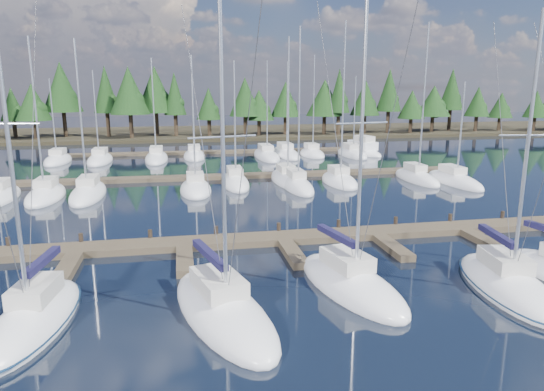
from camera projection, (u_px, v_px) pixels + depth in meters
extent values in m
plane|color=black|center=(253.00, 199.00, 41.61)|extent=(260.00, 260.00, 0.00)
cube|color=black|center=(209.00, 133.00, 99.06)|extent=(220.00, 30.00, 0.60)
cube|color=#493E2D|center=(282.00, 238.00, 30.07)|extent=(44.00, 2.00, 0.40)
cube|color=#493E2D|center=(67.00, 269.00, 24.99)|extent=(0.90, 4.00, 0.40)
cube|color=#493E2D|center=(185.00, 261.00, 26.09)|extent=(0.90, 4.00, 0.40)
cube|color=#493E2D|center=(293.00, 254.00, 27.19)|extent=(0.90, 4.00, 0.40)
cube|color=#493E2D|center=(393.00, 247.00, 28.30)|extent=(0.90, 4.00, 0.40)
cube|color=#493E2D|center=(485.00, 241.00, 29.40)|extent=(0.90, 4.00, 0.40)
cylinder|color=black|center=(8.00, 245.00, 28.03)|extent=(0.26, 0.26, 0.90)
cylinder|color=black|center=(81.00, 241.00, 28.77)|extent=(0.26, 0.26, 0.90)
cylinder|color=black|center=(150.00, 237.00, 29.50)|extent=(0.26, 0.26, 0.90)
cylinder|color=black|center=(216.00, 233.00, 30.24)|extent=(0.26, 0.26, 0.90)
cylinder|color=black|center=(279.00, 230.00, 30.97)|extent=(0.26, 0.26, 0.90)
cylinder|color=black|center=(339.00, 226.00, 31.71)|extent=(0.26, 0.26, 0.90)
cylinder|color=black|center=(396.00, 223.00, 32.44)|extent=(0.26, 0.26, 0.90)
cylinder|color=black|center=(450.00, 220.00, 33.18)|extent=(0.26, 0.26, 0.90)
cylinder|color=black|center=(502.00, 217.00, 33.91)|extent=(0.26, 0.26, 0.90)
cube|color=#493E2D|center=(239.00, 176.00, 51.15)|extent=(50.00, 1.80, 0.40)
cube|color=#493E2D|center=(222.00, 152.00, 70.32)|extent=(46.00, 1.80, 0.40)
ellipsoid|color=white|center=(35.00, 322.00, 19.40)|extent=(3.56, 7.91, 1.90)
cube|color=beige|center=(35.00, 290.00, 19.51)|extent=(1.72, 2.61, 0.70)
cylinder|color=silver|center=(8.00, 142.00, 17.44)|extent=(0.18, 0.18, 12.86)
cylinder|color=silver|center=(43.00, 265.00, 20.24)|extent=(0.56, 3.35, 0.12)
cube|color=black|center=(42.00, 261.00, 20.21)|extent=(0.77, 3.22, 0.30)
cylinder|color=silver|center=(6.00, 124.00, 17.30)|extent=(2.31, 0.37, 0.07)
cylinder|color=#3F3F44|center=(33.00, 140.00, 19.45)|extent=(0.57, 4.04, 13.17)
ellipsoid|color=#0B203A|center=(34.00, 320.00, 19.39)|extent=(3.70, 8.22, 0.18)
ellipsoid|color=white|center=(223.00, 313.00, 20.17)|extent=(5.28, 9.51, 1.90)
cube|color=beige|center=(218.00, 282.00, 20.30)|extent=(2.36, 3.22, 0.70)
cylinder|color=silver|center=(223.00, 153.00, 18.29)|extent=(0.20, 0.20, 11.87)
cylinder|color=silver|center=(209.00, 258.00, 21.09)|extent=(1.16, 3.87, 0.12)
cube|color=black|center=(209.00, 254.00, 21.06)|extent=(1.33, 3.75, 0.30)
cylinder|color=silver|center=(223.00, 137.00, 18.16)|extent=(2.63, 0.78, 0.07)
cylinder|color=#3F3F44|center=(243.00, 164.00, 16.62)|extent=(1.06, 3.78, 12.18)
cylinder|color=#3F3F44|center=(203.00, 149.00, 20.42)|extent=(1.29, 4.65, 12.18)
ellipsoid|color=white|center=(351.00, 286.00, 22.92)|extent=(4.55, 8.57, 1.90)
cube|color=beige|center=(347.00, 259.00, 23.02)|extent=(2.10, 2.88, 0.70)
cylinder|color=silver|center=(361.00, 137.00, 21.01)|extent=(0.19, 0.19, 12.44)
cylinder|color=silver|center=(337.00, 239.00, 23.73)|extent=(0.88, 3.53, 0.12)
cube|color=black|center=(337.00, 236.00, 23.70)|extent=(1.07, 3.42, 0.30)
cylinder|color=silver|center=(362.00, 123.00, 20.87)|extent=(2.55, 0.62, 0.07)
cylinder|color=#3F3F44|center=(386.00, 145.00, 19.47)|extent=(0.78, 3.46, 12.74)
cylinder|color=#3F3F44|center=(336.00, 136.00, 22.98)|extent=(0.95, 4.25, 12.75)
ellipsoid|color=white|center=(507.00, 287.00, 22.80)|extent=(4.11, 8.35, 1.90)
cube|color=beige|center=(505.00, 260.00, 22.92)|extent=(1.97, 2.77, 0.70)
cylinder|color=silver|center=(527.00, 149.00, 20.97)|extent=(0.18, 0.18, 11.51)
cylinder|color=silver|center=(497.00, 239.00, 23.70)|extent=(0.67, 3.49, 0.12)
cube|color=black|center=(497.00, 236.00, 23.66)|extent=(0.87, 3.37, 0.30)
cylinder|color=silver|center=(529.00, 135.00, 20.84)|extent=(2.58, 0.48, 0.07)
cylinder|color=#3F3F44|center=(503.00, 146.00, 23.06)|extent=(0.69, 4.22, 11.82)
ellipsoid|color=#0B203A|center=(507.00, 286.00, 22.78)|extent=(4.27, 8.68, 0.18)
ellipsoid|color=white|center=(46.00, 197.00, 41.72)|extent=(2.77, 8.16, 1.90)
cube|color=beige|center=(46.00, 182.00, 41.85)|extent=(1.52, 2.61, 0.70)
cylinder|color=silver|center=(36.00, 114.00, 39.80)|extent=(0.16, 0.16, 12.35)
ellipsoid|color=white|center=(88.00, 195.00, 42.50)|extent=(2.76, 9.23, 1.90)
cube|color=beige|center=(88.00, 180.00, 42.68)|extent=(1.52, 2.95, 0.70)
cylinder|color=silver|center=(80.00, 115.00, 40.54)|extent=(0.16, 0.16, 12.24)
ellipsoid|color=white|center=(196.00, 190.00, 44.31)|extent=(2.82, 7.30, 1.90)
cube|color=beige|center=(195.00, 177.00, 44.40)|extent=(1.55, 2.34, 0.70)
cylinder|color=silver|center=(193.00, 120.00, 42.57)|extent=(0.16, 0.16, 11.07)
ellipsoid|color=white|center=(235.00, 183.00, 47.49)|extent=(2.52, 8.44, 1.90)
cube|color=beige|center=(235.00, 171.00, 47.63)|extent=(1.38, 2.70, 0.70)
cylinder|color=silver|center=(235.00, 120.00, 45.72)|extent=(0.16, 0.16, 10.76)
ellipsoid|color=white|center=(297.00, 187.00, 45.87)|extent=(2.46, 8.34, 1.90)
cube|color=beige|center=(296.00, 174.00, 46.00)|extent=(1.35, 2.67, 0.70)
cylinder|color=silver|center=(299.00, 105.00, 43.80)|extent=(0.16, 0.16, 13.61)
ellipsoid|color=white|center=(287.00, 180.00, 48.96)|extent=(2.69, 9.32, 1.90)
cube|color=beige|center=(286.00, 168.00, 49.15)|extent=(1.48, 2.98, 0.70)
cylinder|color=silver|center=(288.00, 107.00, 46.91)|extent=(0.16, 0.16, 13.04)
ellipsoid|color=white|center=(339.00, 182.00, 48.12)|extent=(2.81, 7.49, 1.90)
cube|color=beige|center=(339.00, 170.00, 48.21)|extent=(1.55, 2.40, 0.70)
cylinder|color=silver|center=(343.00, 100.00, 46.01)|extent=(0.16, 0.16, 14.36)
ellipsoid|color=white|center=(416.00, 179.00, 49.69)|extent=(2.43, 8.47, 1.90)
cube|color=beige|center=(415.00, 167.00, 49.83)|extent=(1.34, 2.71, 0.70)
cylinder|color=silver|center=(424.00, 99.00, 47.52)|extent=(0.16, 0.16, 14.43)
ellipsoid|color=white|center=(454.00, 182.00, 48.34)|extent=(2.60, 9.35, 1.90)
cube|color=beige|center=(452.00, 169.00, 48.52)|extent=(1.43, 2.99, 0.70)
cylinder|color=silver|center=(461.00, 129.00, 46.73)|extent=(0.16, 0.16, 8.90)
ellipsoid|color=white|center=(58.00, 161.00, 61.78)|extent=(2.89, 8.65, 1.90)
cube|color=beige|center=(58.00, 151.00, 61.94)|extent=(1.59, 2.77, 0.70)
cylinder|color=silver|center=(53.00, 117.00, 60.16)|extent=(0.16, 0.16, 9.40)
ellipsoid|color=white|center=(100.00, 161.00, 62.17)|extent=(2.92, 9.39, 1.90)
cube|color=beige|center=(100.00, 151.00, 62.36)|extent=(1.61, 3.00, 0.70)
cylinder|color=silver|center=(96.00, 113.00, 60.41)|extent=(0.16, 0.16, 10.40)
ellipsoid|color=white|center=(157.00, 159.00, 63.79)|extent=(2.89, 10.61, 1.90)
cube|color=beige|center=(156.00, 149.00, 64.04)|extent=(1.59, 3.40, 0.70)
cylinder|color=silver|center=(154.00, 106.00, 61.79)|extent=(0.16, 0.16, 11.98)
ellipsoid|color=white|center=(194.00, 157.00, 65.86)|extent=(2.88, 8.30, 1.90)
cube|color=beige|center=(194.00, 147.00, 65.99)|extent=(1.58, 2.66, 0.70)
cylinder|color=silver|center=(193.00, 104.00, 63.92)|extent=(0.16, 0.16, 12.46)
ellipsoid|color=white|center=(266.00, 156.00, 66.10)|extent=(2.90, 11.67, 1.90)
cube|color=beige|center=(266.00, 147.00, 66.39)|extent=(1.59, 3.73, 0.70)
cylinder|color=silver|center=(267.00, 106.00, 64.07)|extent=(0.16, 0.16, 11.76)
ellipsoid|color=white|center=(286.00, 154.00, 68.20)|extent=(2.99, 11.60, 1.90)
cube|color=beige|center=(285.00, 145.00, 68.50)|extent=(1.64, 3.71, 0.70)
cylinder|color=silver|center=(287.00, 106.00, 66.18)|extent=(0.16, 0.16, 11.75)
ellipsoid|color=white|center=(312.00, 155.00, 67.80)|extent=(2.99, 7.34, 1.90)
cube|color=beige|center=(311.00, 146.00, 67.89)|extent=(1.64, 2.35, 0.70)
cylinder|color=silver|center=(314.00, 103.00, 65.89)|extent=(0.16, 0.16, 12.59)
ellipsoid|color=white|center=(352.00, 155.00, 67.62)|extent=(2.75, 9.29, 1.90)
cube|color=beige|center=(351.00, 146.00, 67.81)|extent=(1.51, 2.97, 0.70)
cylinder|color=silver|center=(355.00, 113.00, 65.92)|extent=(0.16, 0.16, 9.85)
ellipsoid|color=white|center=(362.00, 153.00, 69.81)|extent=(4.56, 9.05, 1.73)
cube|color=white|center=(363.00, 145.00, 69.56)|extent=(3.07, 5.10, 1.15)
cube|color=beige|center=(364.00, 139.00, 68.96)|extent=(2.16, 3.28, 0.87)
cylinder|color=silver|center=(360.00, 134.00, 70.00)|extent=(0.09, 0.09, 1.54)
cylinder|color=black|center=(15.00, 129.00, 85.97)|extent=(0.70, 0.70, 2.99)
cone|color=black|center=(12.00, 104.00, 85.01)|extent=(4.24, 4.24, 5.81)
ellipsoid|color=black|center=(16.00, 112.00, 85.39)|extent=(2.55, 2.55, 2.55)
cylinder|color=black|center=(36.00, 130.00, 83.67)|extent=(0.70, 0.70, 3.21)
cone|color=black|center=(33.00, 102.00, 82.64)|extent=(5.96, 5.96, 6.23)
ellipsoid|color=black|center=(37.00, 110.00, 83.04)|extent=(3.58, 3.58, 3.58)
cylinder|color=black|center=(65.00, 124.00, 87.30)|extent=(0.70, 0.70, 4.49)
cone|color=black|center=(61.00, 87.00, 85.86)|extent=(6.80, 6.80, 8.72)
ellipsoid|color=black|center=(65.00, 98.00, 86.39)|extent=(4.08, 4.08, 4.08)
cylinder|color=black|center=(108.00, 125.00, 87.92)|extent=(0.70, 0.70, 4.27)
cone|color=black|center=(106.00, 89.00, 86.55)|extent=(4.49, 4.49, 8.31)
ellipsoid|color=black|center=(109.00, 100.00, 87.06)|extent=(2.70, 2.70, 2.70)
cylinder|color=black|center=(131.00, 126.00, 85.19)|extent=(0.70, 0.70, 4.17)
cone|color=black|center=(129.00, 90.00, 83.85)|extent=(6.81, 6.81, 8.12)
ellipsoid|color=black|center=(133.00, 101.00, 84.35)|extent=(4.09, 4.09, 4.09)
cylinder|color=black|center=(157.00, 124.00, 89.40)|extent=(0.70, 0.70, 4.26)
cone|color=black|center=(155.00, 89.00, 88.04)|extent=(7.00, 7.00, 8.28)
ellipsoid|color=black|center=(158.00, 100.00, 88.54)|extent=(4.20, 4.20, 4.20)
cylinder|color=black|center=(176.00, 125.00, 88.66)|extent=(0.70, 0.70, 3.88)
cone|color=black|center=(175.00, 94.00, 87.42)|extent=(4.01, 4.01, 7.55)
ellipsoid|color=black|center=(178.00, 103.00, 87.88)|extent=(2.40, 2.40, 2.40)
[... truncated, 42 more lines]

